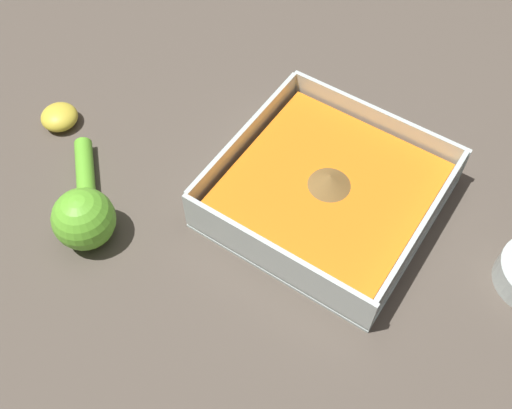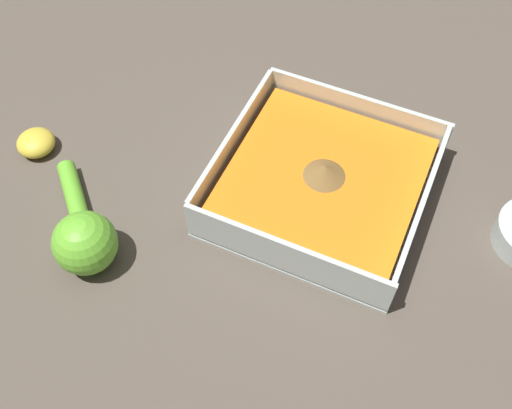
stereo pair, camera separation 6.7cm
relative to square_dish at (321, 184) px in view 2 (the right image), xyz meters
The scene contains 4 objects.
ground_plane 0.04m from the square_dish, 86.20° to the right, with size 4.00×4.00×0.00m, color brown.
square_dish is the anchor object (origin of this frame).
lemon_squeezer 0.29m from the square_dish, 138.66° to the right, with size 0.15×0.14×0.07m.
lemon_half 0.38m from the square_dish, 166.82° to the right, with size 0.05×0.05×0.03m.
Camera 2 is at (0.11, -0.41, 0.62)m, focal length 42.00 mm.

